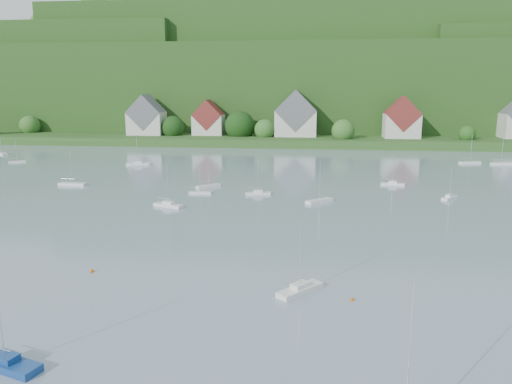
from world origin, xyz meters
TOP-DOWN VIEW (x-y plane):
  - far_shore_strip at (0.00, 200.00)m, footprint 600.00×60.00m
  - forested_ridge at (0.39, 268.57)m, footprint 620.00×181.22m
  - village_building_0 at (-55.00, 187.00)m, footprint 14.00×10.40m
  - village_building_1 at (-30.00, 189.00)m, footprint 12.00×9.36m
  - village_building_2 at (5.00, 188.00)m, footprint 16.00×11.44m
  - village_building_3 at (45.00, 186.00)m, footprint 13.00×10.40m
  - near_sailboat_1 at (-11.19, 25.23)m, footprint 6.56×3.58m
  - near_sailboat_3 at (11.29, 42.48)m, footprint 5.04×5.48m
  - mooring_buoy_0 at (-8.29, 24.81)m, footprint 0.50×0.50m
  - mooring_buoy_2 at (16.70, 41.10)m, footprint 0.39×0.39m
  - mooring_buoy_3 at (-13.50, 45.57)m, footprint 0.46×0.46m
  - far_sailboat_cluster at (7.66, 116.15)m, footprint 198.00×69.26m

SIDE VIEW (x-z plane):
  - mooring_buoy_0 at x=-8.29m, z-range -0.25..0.25m
  - mooring_buoy_2 at x=16.70m, z-range -0.19..0.19m
  - mooring_buoy_3 at x=-13.50m, z-range -0.23..0.23m
  - far_sailboat_cluster at x=7.66m, z-range -3.98..4.73m
  - near_sailboat_3 at x=11.29m, z-range -3.51..4.37m
  - near_sailboat_1 at x=-11.19m, z-range -3.82..4.71m
  - far_shore_strip at x=0.00m, z-range 0.00..3.00m
  - village_building_1 at x=-30.00m, z-range 1.75..15.75m
  - village_building_3 at x=45.00m, z-range 1.68..17.18m
  - village_building_0 at x=-55.00m, z-range 1.51..17.51m
  - village_building_2 at x=5.00m, z-range 1.27..19.27m
  - forested_ridge at x=0.39m, z-range -12.06..57.83m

